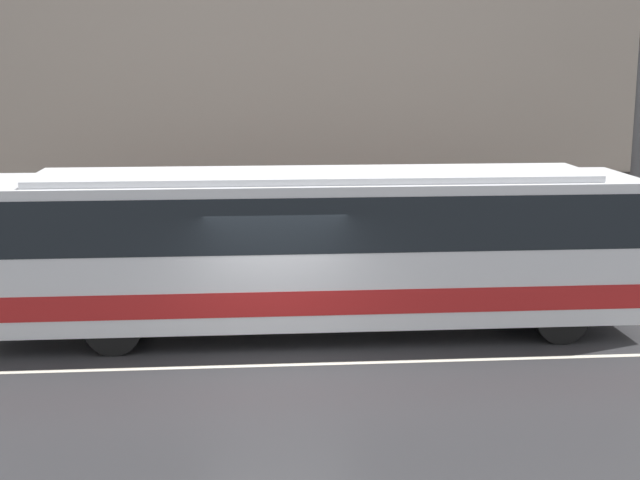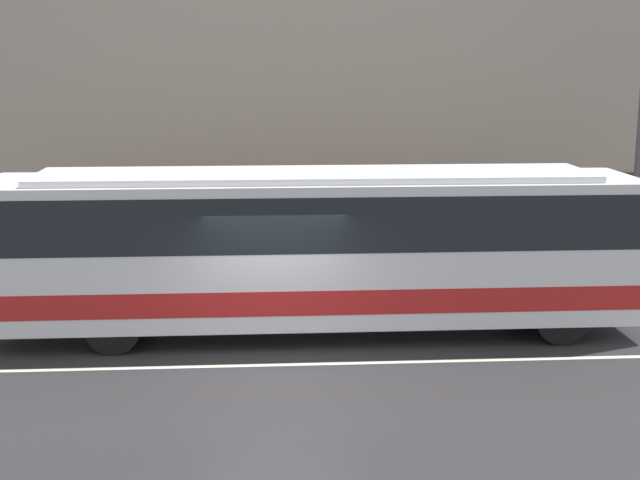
# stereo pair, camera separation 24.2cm
# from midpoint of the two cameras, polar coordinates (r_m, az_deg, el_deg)

# --- Properties ---
(ground_plane) EXTENTS (60.00, 60.00, 0.00)m
(ground_plane) POSITION_cam_midpoint_polar(r_m,az_deg,el_deg) (15.46, -3.17, -8.01)
(ground_plane) COLOR #2D2D30
(sidewalk) EXTENTS (60.00, 3.13, 0.17)m
(sidewalk) POSITION_cam_midpoint_polar(r_m,az_deg,el_deg) (20.76, -3.59, -2.66)
(sidewalk) COLOR #A09E99
(sidewalk) RESTS_ON ground_plane
(building_facade) EXTENTS (60.00, 0.35, 9.44)m
(building_facade) POSITION_cam_midpoint_polar(r_m,az_deg,el_deg) (21.85, -3.83, 9.89)
(building_facade) COLOR gray
(building_facade) RESTS_ON ground_plane
(lane_stripe) EXTENTS (54.00, 0.14, 0.01)m
(lane_stripe) POSITION_cam_midpoint_polar(r_m,az_deg,el_deg) (15.46, -3.17, -7.99)
(lane_stripe) COLOR beige
(lane_stripe) RESTS_ON ground_plane
(transit_bus) EXTENTS (12.16, 2.52, 3.10)m
(transit_bus) POSITION_cam_midpoint_polar(r_m,az_deg,el_deg) (16.87, -0.70, -0.16)
(transit_bus) COLOR silver
(transit_bus) RESTS_ON ground_plane
(utility_pole_near) EXTENTS (0.26, 0.26, 6.84)m
(utility_pole_near) POSITION_cam_midpoint_polar(r_m,az_deg,el_deg) (21.00, 19.44, 6.58)
(utility_pole_near) COLOR #4C4C4F
(utility_pole_near) RESTS_ON sidewalk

